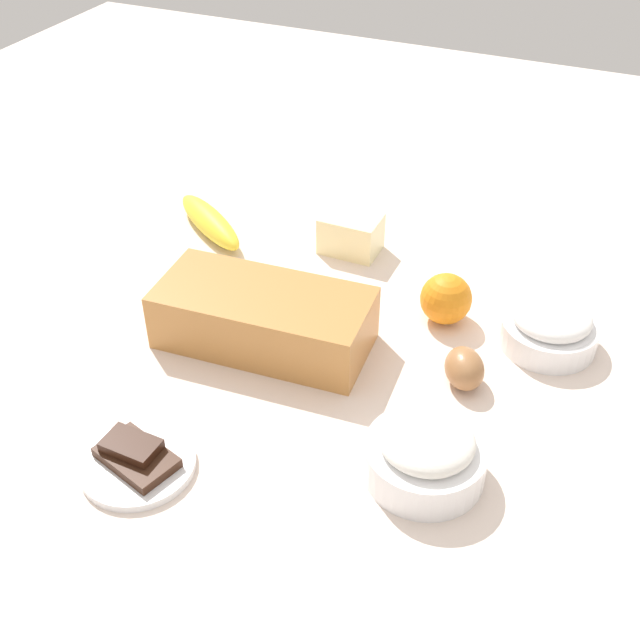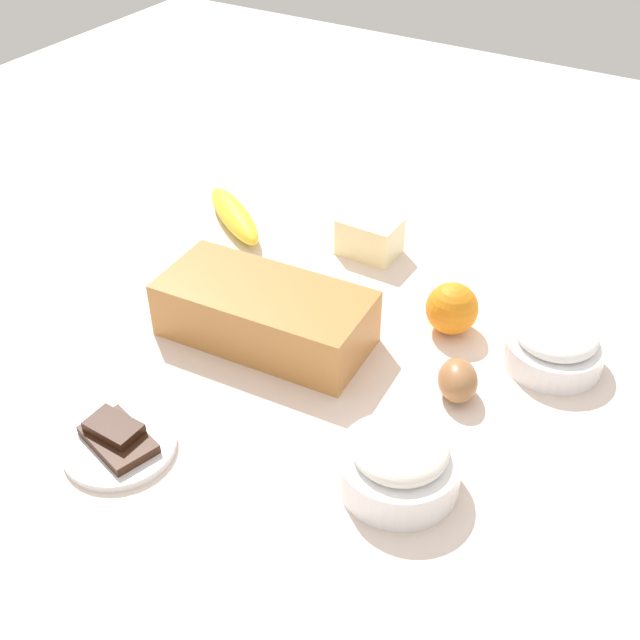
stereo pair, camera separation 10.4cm
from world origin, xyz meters
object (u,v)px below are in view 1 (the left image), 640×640
(orange_fruit, at_px, (446,299))
(chocolate_plate, at_px, (137,460))
(banana, at_px, (210,222))
(butter_block, at_px, (351,234))
(sugar_bowl, at_px, (550,327))
(flour_bowl, at_px, (426,453))
(egg_near_butter, at_px, (464,370))
(loaf_pan, at_px, (264,317))

(orange_fruit, relative_size, chocolate_plate, 0.55)
(banana, bearing_deg, orange_fruit, 169.90)
(butter_block, bearing_deg, orange_fruit, 148.35)
(banana, bearing_deg, butter_block, -169.87)
(sugar_bowl, xyz_separation_m, chocolate_plate, (0.38, 0.40, -0.02))
(flour_bowl, height_order, chocolate_plate, flour_bowl)
(banana, height_order, egg_near_butter, egg_near_butter)
(flour_bowl, height_order, egg_near_butter, flour_bowl)
(loaf_pan, relative_size, banana, 1.52)
(orange_fruit, distance_m, egg_near_butter, 0.14)
(banana, distance_m, chocolate_plate, 0.51)
(sugar_bowl, relative_size, butter_block, 1.42)
(loaf_pan, height_order, orange_fruit, loaf_pan)
(loaf_pan, relative_size, sugar_bowl, 2.26)
(butter_block, xyz_separation_m, egg_near_butter, (-0.25, 0.24, -0.01))
(flour_bowl, xyz_separation_m, sugar_bowl, (-0.08, -0.29, -0.00))
(flour_bowl, relative_size, egg_near_butter, 2.08)
(egg_near_butter, bearing_deg, chocolate_plate, 43.26)
(flour_bowl, distance_m, egg_near_butter, 0.16)
(banana, xyz_separation_m, chocolate_plate, (-0.18, 0.47, -0.01))
(flour_bowl, distance_m, butter_block, 0.47)
(flour_bowl, xyz_separation_m, chocolate_plate, (0.30, 0.12, -0.02))
(loaf_pan, bearing_deg, banana, -49.96)
(orange_fruit, bearing_deg, butter_block, -31.65)
(banana, bearing_deg, flour_bowl, 143.10)
(loaf_pan, bearing_deg, butter_block, -98.26)
(flour_bowl, relative_size, sugar_bowl, 1.06)
(loaf_pan, height_order, banana, loaf_pan)
(loaf_pan, relative_size, butter_block, 3.20)
(banana, height_order, butter_block, butter_block)
(sugar_bowl, xyz_separation_m, butter_block, (0.33, -0.11, -0.00))
(butter_block, bearing_deg, flour_bowl, 121.81)
(sugar_bowl, height_order, egg_near_butter, sugar_bowl)
(butter_block, relative_size, egg_near_butter, 1.39)
(flour_bowl, bearing_deg, chocolate_plate, 21.56)
(orange_fruit, xyz_separation_m, butter_block, (0.19, -0.11, -0.01))
(loaf_pan, distance_m, egg_near_butter, 0.27)
(sugar_bowl, bearing_deg, butter_block, -18.99)
(butter_block, xyz_separation_m, chocolate_plate, (0.05, 0.52, -0.02))
(orange_fruit, bearing_deg, banana, -10.10)
(flour_bowl, height_order, butter_block, flour_bowl)
(sugar_bowl, distance_m, chocolate_plate, 0.55)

